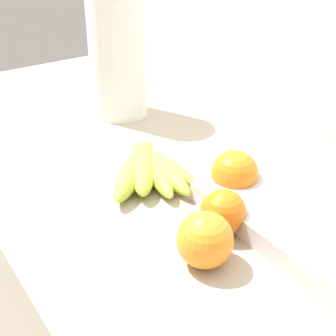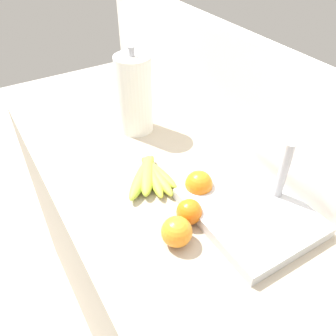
{
  "view_description": "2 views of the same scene",
  "coord_description": "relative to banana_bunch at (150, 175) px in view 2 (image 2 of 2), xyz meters",
  "views": [
    {
      "loc": [
        0.64,
        -0.42,
        1.4
      ],
      "look_at": [
        0.02,
        -0.01,
        0.98
      ],
      "focal_mm": 54.91,
      "sensor_mm": 36.0,
      "label": 1
    },
    {
      "loc": [
        0.67,
        -0.38,
        1.64
      ],
      "look_at": [
        0.0,
        0.02,
        0.99
      ],
      "focal_mm": 37.18,
      "sensor_mm": 36.0,
      "label": 2
    }
  ],
  "objects": [
    {
      "name": "sink_basin",
      "position": [
        0.27,
        0.16,
        0.0
      ],
      "size": [
        0.33,
        0.28,
        0.21
      ],
      "color": "#B7BABF",
      "rests_on": "counter"
    },
    {
      "name": "orange_back_left",
      "position": [
        0.24,
        -0.06,
        0.02
      ],
      "size": [
        0.08,
        0.08,
        0.08
      ],
      "primitive_type": "sphere",
      "color": "orange",
      "rests_on": "counter"
    },
    {
      "name": "orange_center",
      "position": [
        0.2,
        0.01,
        0.02
      ],
      "size": [
        0.07,
        0.07,
        0.07
      ],
      "primitive_type": "sphere",
      "color": "orange",
      "rests_on": "counter"
    },
    {
      "name": "orange_right",
      "position": [
        0.12,
        0.09,
        0.02
      ],
      "size": [
        0.08,
        0.08,
        0.08
      ],
      "primitive_type": "sphere",
      "color": "orange",
      "rests_on": "counter"
    },
    {
      "name": "paper_towel_roll",
      "position": [
        -0.28,
        0.09,
        0.12
      ],
      "size": [
        0.12,
        0.12,
        0.3
      ],
      "color": "white",
      "rests_on": "counter"
    },
    {
      "name": "wall_back",
      "position": [
        0.03,
        0.36,
        -0.31
      ],
      "size": [
        1.85,
        0.06,
        1.3
      ],
      "primitive_type": "cube",
      "color": "silver",
      "rests_on": "ground"
    },
    {
      "name": "ground_plane",
      "position": [
        0.03,
        0.02,
        -0.96
      ],
      "size": [
        6.0,
        6.0,
        0.0
      ],
      "primitive_type": "plane",
      "color": "beige"
    },
    {
      "name": "banana_bunch",
      "position": [
        0.0,
        0.0,
        0.0
      ],
      "size": [
        0.2,
        0.18,
        0.04
      ],
      "color": "#A8CD3F",
      "rests_on": "counter"
    },
    {
      "name": "counter",
      "position": [
        0.03,
        0.02,
        -0.49
      ],
      "size": [
        1.45,
        0.6,
        0.94
      ],
      "primitive_type": "cube",
      "color": "#ADA08C",
      "rests_on": "ground"
    }
  ]
}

